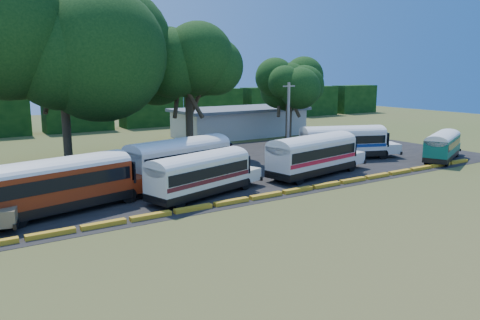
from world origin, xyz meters
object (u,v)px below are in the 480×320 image
bus_red (64,181)px  bus_cream_west (201,172)px  bus_white_red (314,153)px  bus_teal (443,144)px  tree_west (60,42)px

bus_red → bus_cream_west: (9.30, -1.58, -0.22)m
bus_cream_west → bus_red: bearing=154.3°
bus_white_red → bus_cream_west: bearing=173.4°
bus_cream_west → bus_teal: 27.64m
bus_cream_west → bus_white_red: bearing=-12.4°
bus_red → bus_teal: size_ratio=1.24×
bus_red → bus_white_red: bearing=-15.0°
bus_red → bus_cream_west: bus_red is taller
bus_cream_west → tree_west: (-5.68, 16.13, 9.86)m
bus_teal → tree_west: size_ratio=0.53×
bus_red → bus_teal: 37.02m
bus_white_red → tree_west: 25.11m
bus_cream_west → tree_west: tree_west is taller
bus_teal → tree_west: bearing=128.5°
tree_west → bus_cream_west: bearing=-70.6°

